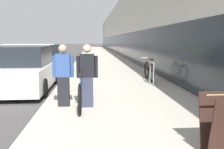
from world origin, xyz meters
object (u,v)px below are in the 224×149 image
Objects in this scene: person_bystander at (63,75)px; bike_rack_hoop at (152,71)px; tandem_bicycle at (82,89)px; parked_sedan_curbside at (26,71)px; sandwich_board_sign at (224,124)px; vintage_roadster_curbside at (49,59)px; cruiser_bike_nearest at (149,71)px; person_rider at (87,76)px.

person_bystander reaches higher than bike_rack_hoop.
tandem_bicycle is 0.69× the size of parked_sedan_curbside.
sandwich_board_sign is at bearing -52.86° from parked_sedan_curbside.
bike_rack_hoop is 0.19× the size of vintage_roadster_curbside.
vintage_roadster_curbside is at bearing 139.24° from cruiser_bike_nearest.
person_rider is 3.47m from sandwich_board_sign.
person_bystander reaches higher than parked_sedan_curbside.
parked_sedan_curbside is (-4.55, -0.27, 0.08)m from bike_rack_hoop.
cruiser_bike_nearest reaches higher than sandwich_board_sign.
cruiser_bike_nearest is at bearing 57.97° from person_rider.
sandwich_board_sign is (2.62, -2.91, -0.33)m from person_bystander.
vintage_roadster_curbside is at bearing 101.97° from person_bystander.
person_rider reaches higher than person_bystander.
vintage_roadster_curbside is at bearing 105.48° from tandem_bicycle.
tandem_bicycle is at bearing 124.40° from sandwich_board_sign.
person_rider reaches higher than parked_sedan_curbside.
tandem_bicycle is at bearing -126.29° from cruiser_bike_nearest.
tandem_bicycle is at bearing -133.59° from bike_rack_hoop.
tandem_bicycle is 0.57m from person_rider.
parked_sedan_curbside is at bearing 130.52° from tandem_bicycle.
parked_sedan_curbside is (-2.03, 2.38, 0.21)m from tandem_bicycle.
person_rider is 0.37× the size of parked_sedan_curbside.
parked_sedan_curbside is (-4.20, 5.55, 0.14)m from sandwich_board_sign.
sandwich_board_sign is (-0.35, -5.82, -0.06)m from bike_rack_hoop.
cruiser_bike_nearest reaches higher than tandem_bicycle.
sandwich_board_sign is 0.22× the size of parked_sedan_curbside.
person_bystander is 3.93m from sandwich_board_sign.
sandwich_board_sign is at bearing -93.92° from cruiser_bike_nearest.
parked_sedan_curbside reaches higher than sandwich_board_sign.
cruiser_bike_nearest is (2.48, 3.97, -0.40)m from person_rider.
parked_sedan_curbside is (-1.59, 2.64, -0.19)m from person_bystander.
cruiser_bike_nearest is at bearing 14.57° from parked_sedan_curbside.
bike_rack_hoop is 6.87m from vintage_roadster_curbside.
vintage_roadster_curbside is at bearing 111.60° from sandwich_board_sign.
person_rider reaches higher than cruiser_bike_nearest.
person_bystander is (-0.60, 0.12, -0.00)m from person_rider.
bike_rack_hoop is (2.96, 2.91, -0.27)m from person_bystander.
cruiser_bike_nearest is 6.78m from sandwich_board_sign.
cruiser_bike_nearest is at bearing 51.32° from person_bystander.
bike_rack_hoop is 5.83m from sandwich_board_sign.
cruiser_bike_nearest is (0.12, 0.95, -0.13)m from bike_rack_hoop.
cruiser_bike_nearest is at bearing 53.71° from tandem_bicycle.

